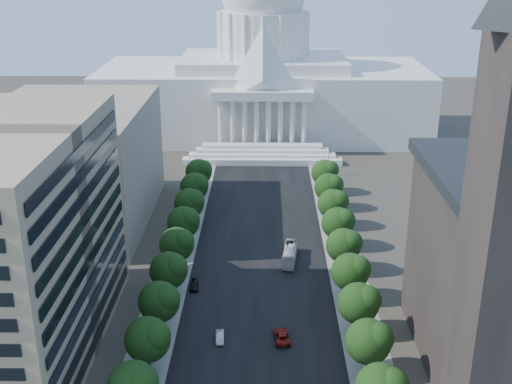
{
  "coord_description": "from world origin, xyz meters",
  "views": [
    {
      "loc": [
        1.14,
        -53.0,
        65.86
      ],
      "look_at": [
        -0.9,
        76.97,
        16.5
      ],
      "focal_mm": 45.0,
      "sensor_mm": 36.0,
      "label": 1
    }
  ],
  "objects_px": {
    "car_silver": "(220,337)",
    "city_bus": "(290,254)",
    "car_red": "(282,336)",
    "car_dark_b": "(194,286)"
  },
  "relations": [
    {
      "from": "car_silver",
      "to": "city_bus",
      "type": "height_order",
      "value": "city_bus"
    },
    {
      "from": "car_silver",
      "to": "car_red",
      "type": "bearing_deg",
      "value": -2.21
    },
    {
      "from": "car_red",
      "to": "car_dark_b",
      "type": "xyz_separation_m",
      "value": [
        -17.74,
        18.5,
        -0.16
      ]
    },
    {
      "from": "car_dark_b",
      "to": "car_red",
      "type": "bearing_deg",
      "value": -51.8
    },
    {
      "from": "city_bus",
      "to": "car_red",
      "type": "bearing_deg",
      "value": -87.79
    },
    {
      "from": "car_red",
      "to": "car_silver",
      "type": "bearing_deg",
      "value": -5.13
    },
    {
      "from": "car_dark_b",
      "to": "car_silver",
      "type": "bearing_deg",
      "value": -76.22
    },
    {
      "from": "city_bus",
      "to": "car_dark_b",
      "type": "bearing_deg",
      "value": -140.8
    },
    {
      "from": "car_silver",
      "to": "city_bus",
      "type": "relative_size",
      "value": 0.37
    },
    {
      "from": "car_red",
      "to": "city_bus",
      "type": "distance_m",
      "value": 31.47
    }
  ]
}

